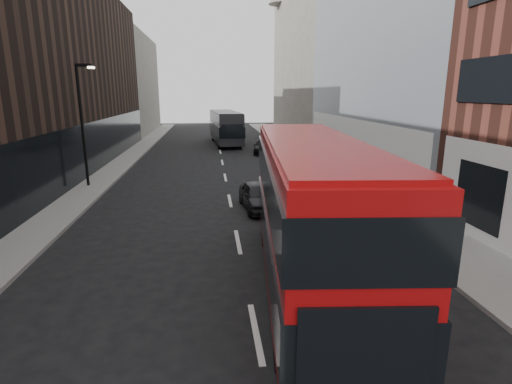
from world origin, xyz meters
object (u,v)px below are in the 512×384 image
object	(u,v)px
car_b	(290,172)
car_c	(263,146)
street_lamp	(83,117)
red_bus	(310,209)
grey_bus	(226,127)
car_a	(258,196)

from	to	relation	value
car_b	car_c	xyz separation A→B (m)	(-0.04, 12.60, 0.02)
street_lamp	red_bus	xyz separation A→B (m)	(9.97, -14.02, -1.76)
street_lamp	car_c	world-z (taller)	street_lamp
red_bus	grey_bus	bearing A→B (deg)	96.91
car_a	car_b	distance (m)	6.37
red_bus	car_c	bearing A→B (deg)	90.45
red_bus	car_c	xyz separation A→B (m)	(2.27, 26.72, -1.78)
car_a	car_c	distance (m)	18.55
red_bus	car_b	world-z (taller)	red_bus
red_bus	car_a	world-z (taller)	red_bus
street_lamp	grey_bus	size ratio (longest dim) A/B	0.63
car_a	car_b	xyz separation A→B (m)	(2.74, 5.75, -0.03)
street_lamp	car_b	world-z (taller)	street_lamp
car_c	car_b	bearing A→B (deg)	-82.79
street_lamp	car_c	xyz separation A→B (m)	(12.25, 12.69, -3.53)
street_lamp	grey_bus	xyz separation A→B (m)	(9.02, 20.09, -2.28)
car_a	street_lamp	bearing A→B (deg)	144.43
red_bus	car_a	size ratio (longest dim) A/B	2.83
grey_bus	car_c	xyz separation A→B (m)	(3.23, -7.40, -1.26)
red_bus	street_lamp	bearing A→B (deg)	130.73
grey_bus	car_b	xyz separation A→B (m)	(3.27, -19.99, -1.28)
car_a	car_c	world-z (taller)	car_a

